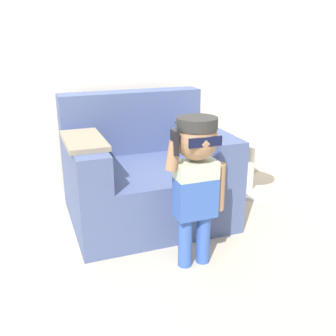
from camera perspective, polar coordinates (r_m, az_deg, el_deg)
name	(u,v)px	position (r m, az deg, el deg)	size (l,w,h in m)	color
ground_plane	(132,226)	(2.80, -5.24, -8.40)	(10.00, 10.00, 0.00)	#BCB29E
wall_back	(102,30)	(3.14, -9.55, 19.12)	(10.00, 0.05, 2.60)	silver
armchair	(144,175)	(2.84, -3.47, -0.96)	(1.09, 0.92, 0.87)	#475684
person_child	(196,170)	(2.14, 4.13, -0.29)	(0.36, 0.27, 0.87)	#3356AD
side_table	(251,162)	(3.26, 11.89, 0.91)	(0.36, 0.36, 0.48)	white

